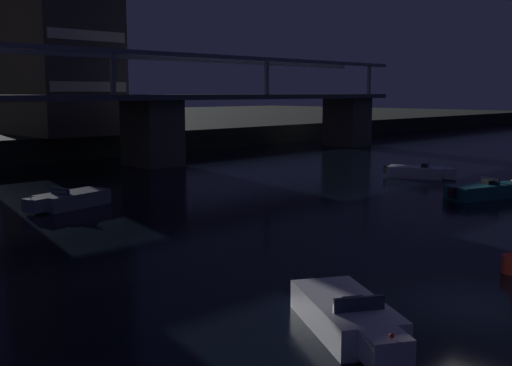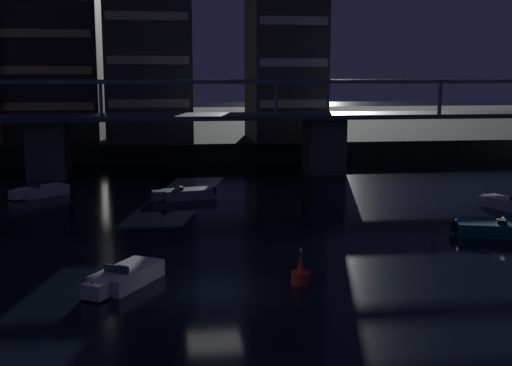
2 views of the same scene
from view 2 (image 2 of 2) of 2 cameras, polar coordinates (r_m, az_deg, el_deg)
name	(u,v)px [view 2 (image 2 of 2)]	position (r m, az deg, el deg)	size (l,w,h in m)	color
ground_plane	(214,291)	(30.27, -3.75, -9.56)	(400.00, 400.00, 0.00)	black
far_riverbank	(182,126)	(112.19, -6.58, 5.06)	(240.00, 80.00, 2.20)	black
river_bridge	(190,132)	(64.10, -5.88, 4.47)	(87.67, 6.40, 9.38)	#4C4944
tower_west_tall	(48,52)	(83.53, -17.92, 10.96)	(12.66, 12.09, 20.95)	#38332D
tower_central	(149,39)	(76.65, -9.43, 12.43)	(9.45, 11.70, 23.58)	#423D38
tower_east_tall	(285,43)	(77.59, 2.55, 12.30)	(8.20, 11.74, 23.01)	#423D38
speedboat_near_left	(125,277)	(31.54, -11.55, -8.15)	(3.66, 4.85, 1.16)	silver
speedboat_near_center	(493,229)	(42.77, 20.26, -3.84)	(5.14, 2.92, 1.16)	#196066
speedboat_near_right	(41,191)	(55.78, -18.53, -0.70)	(4.44, 4.33, 1.16)	silver
speedboat_mid_left	(185,194)	(52.03, -6.30, -0.97)	(5.22, 2.56, 1.16)	gray
speedboat_mid_center	(510,204)	(51.28, 21.55, -1.75)	(3.17, 5.05, 1.16)	silver
channel_buoy	(301,274)	(31.19, 3.97, -8.06)	(0.90, 0.90, 1.76)	red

